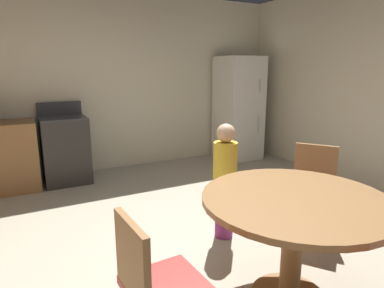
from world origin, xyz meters
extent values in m
plane|color=#A89E89|center=(0.00, 0.00, 0.00)|extent=(14.00, 14.00, 0.00)
cube|color=beige|center=(0.00, 2.98, 1.35)|extent=(6.11, 0.12, 2.70)
cube|color=#2D2B28|center=(-0.67, 2.58, 0.45)|extent=(0.60, 0.60, 0.90)
cube|color=#38383D|center=(-0.67, 2.58, 0.91)|extent=(0.60, 0.60, 0.02)
cube|color=#38383D|center=(-0.67, 2.86, 1.01)|extent=(0.60, 0.04, 0.18)
cube|color=white|center=(2.21, 2.53, 0.88)|extent=(0.68, 0.66, 1.76)
cylinder|color=#B2B2B7|center=(2.39, 2.19, 1.28)|extent=(0.02, 0.02, 0.22)
cylinder|color=#B2B2B7|center=(2.39, 2.19, 0.63)|extent=(0.02, 0.02, 0.30)
cylinder|color=olive|center=(0.35, -0.73, 0.36)|extent=(0.14, 0.14, 0.72)
cylinder|color=olive|center=(0.35, -0.73, 0.74)|extent=(1.22, 1.22, 0.04)
cube|color=#9E2D28|center=(-0.60, -0.79, 0.45)|extent=(0.42, 0.42, 0.05)
cube|color=olive|center=(-0.78, -0.80, 0.66)|extent=(0.06, 0.38, 0.42)
cylinder|color=olive|center=(1.07, -0.41, 0.21)|extent=(0.03, 0.03, 0.43)
cylinder|color=olive|center=(0.87, -0.14, 0.21)|extent=(0.03, 0.03, 0.43)
cylinder|color=olive|center=(1.35, -0.21, 0.21)|extent=(0.03, 0.03, 0.43)
cylinder|color=olive|center=(1.15, 0.06, 0.21)|extent=(0.03, 0.03, 0.43)
cube|color=#9E2D28|center=(1.11, -0.18, 0.45)|extent=(0.56, 0.56, 0.05)
cube|color=olive|center=(1.26, -0.07, 0.66)|extent=(0.25, 0.33, 0.42)
cylinder|color=#8C337A|center=(0.43, 0.22, 0.25)|extent=(0.17, 0.17, 0.50)
cylinder|color=gold|center=(0.43, 0.22, 0.71)|extent=(0.24, 0.24, 0.42)
sphere|color=#D6A884|center=(0.43, 0.22, 1.00)|extent=(0.17, 0.17, 0.17)
camera|label=1|loc=(-1.19, -2.21, 1.58)|focal=31.09mm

